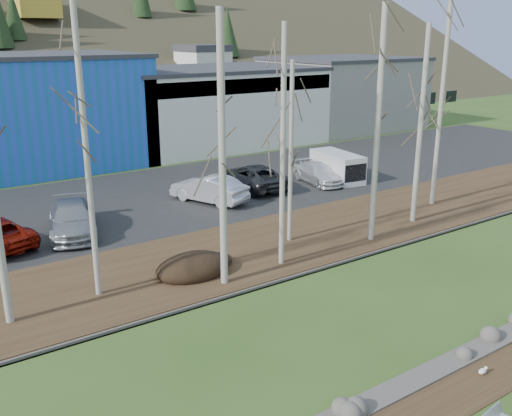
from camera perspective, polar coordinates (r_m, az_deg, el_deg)
dirt_strip at (r=19.14m, az=22.26°, el=-15.08°), size 80.00×1.80×0.03m
near_bank_rocks at (r=19.60m, az=19.77°, el=-14.02°), size 80.00×0.80×0.50m
river at (r=21.84m, az=11.00°, el=-9.89°), size 80.00×8.00×0.90m
far_bank_rocks at (r=24.56m, az=4.17°, el=-6.43°), size 80.00×0.80×0.46m
far_bank at (r=26.90m, az=-0.09°, el=-4.04°), size 80.00×7.00×0.15m
parking_lot at (r=35.60m, az=-9.72°, el=1.06°), size 80.00×14.00×0.14m
building_white at (r=52.58m, az=-4.52°, el=10.17°), size 18.36×12.24×6.80m
building_grey at (r=62.11m, az=8.57°, el=11.34°), size 14.28×12.24×7.30m
seagull at (r=18.94m, az=21.74°, el=-14.90°), size 0.38×0.18×0.27m
dirt_mound at (r=24.04m, az=-6.35°, el=-5.81°), size 3.24×2.29×0.63m
birch_1 at (r=21.33m, az=-16.61°, el=5.37°), size 0.21×0.21×11.13m
birch_2 at (r=21.59m, az=-3.40°, el=5.39°), size 0.29×0.29×10.53m
birch_3 at (r=26.62m, az=3.50°, el=5.42°), size 0.20×0.20×8.50m
birch_4 at (r=23.63m, az=2.70°, el=5.87°), size 0.23×0.23×10.08m
birch_5 at (r=27.07m, az=12.08°, el=7.90°), size 0.28×0.28×10.94m
birch_6 at (r=30.50m, az=16.13°, el=7.81°), size 0.26×0.26×10.09m
birch_7 at (r=33.97m, az=18.05°, el=10.06°), size 0.26×0.26×11.86m
car_2 at (r=29.79m, az=-17.91°, el=-1.06°), size 3.53×5.71×1.55m
car_3 at (r=33.81m, az=-4.72°, el=1.92°), size 3.34×5.13×1.60m
car_4 at (r=36.70m, az=-0.30°, el=3.17°), size 2.97×5.76×1.55m
car_5 at (r=38.29m, az=6.23°, el=3.47°), size 2.45×4.71×1.30m
van_white at (r=39.04m, az=8.26°, el=4.08°), size 2.34×4.46×1.86m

